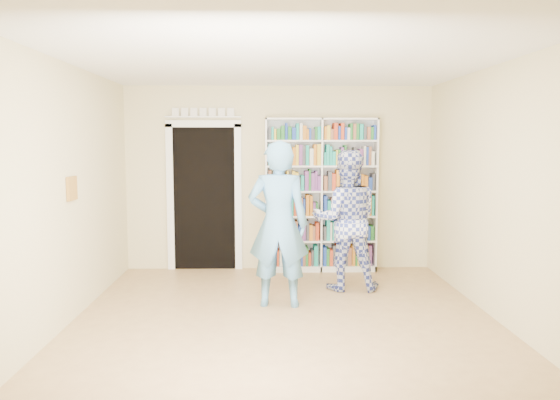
% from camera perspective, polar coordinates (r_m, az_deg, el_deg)
% --- Properties ---
extents(floor, '(5.00, 5.00, 0.00)m').
position_cam_1_polar(floor, '(5.87, 0.51, -12.66)').
color(floor, '#99724A').
rests_on(floor, ground).
extents(ceiling, '(5.00, 5.00, 0.00)m').
position_cam_1_polar(ceiling, '(5.62, 0.53, 14.43)').
color(ceiling, white).
rests_on(ceiling, wall_back).
extents(wall_back, '(4.50, 0.00, 4.50)m').
position_cam_1_polar(wall_back, '(8.07, -0.12, 2.27)').
color(wall_back, beige).
rests_on(wall_back, floor).
extents(wall_left, '(0.00, 5.00, 5.00)m').
position_cam_1_polar(wall_left, '(5.94, -21.72, 0.49)').
color(wall_left, beige).
rests_on(wall_left, floor).
extents(wall_right, '(0.00, 5.00, 5.00)m').
position_cam_1_polar(wall_right, '(6.09, 22.18, 0.60)').
color(wall_right, beige).
rests_on(wall_right, floor).
extents(bookshelf, '(1.62, 0.30, 2.23)m').
position_cam_1_polar(bookshelf, '(7.97, 4.29, 0.59)').
color(bookshelf, white).
rests_on(bookshelf, floor).
extents(doorway, '(1.10, 0.08, 2.43)m').
position_cam_1_polar(doorway, '(8.11, -7.91, 1.02)').
color(doorway, black).
rests_on(doorway, floor).
extents(wall_art, '(0.03, 0.25, 0.25)m').
position_cam_1_polar(wall_art, '(6.12, -20.92, 1.14)').
color(wall_art, brown).
rests_on(wall_art, wall_left).
extents(man_blue, '(0.73, 0.51, 1.90)m').
position_cam_1_polar(man_blue, '(6.23, -0.19, -2.55)').
color(man_blue, '#558FBC').
rests_on(man_blue, floor).
extents(man_plaid, '(0.91, 0.73, 1.78)m').
position_cam_1_polar(man_plaid, '(7.00, 6.90, -2.12)').
color(man_plaid, navy).
rests_on(man_plaid, floor).
extents(paper_sheet, '(0.18, 0.13, 0.30)m').
position_cam_1_polar(paper_sheet, '(6.84, 7.98, -1.20)').
color(paper_sheet, white).
rests_on(paper_sheet, man_plaid).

